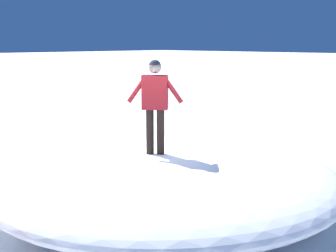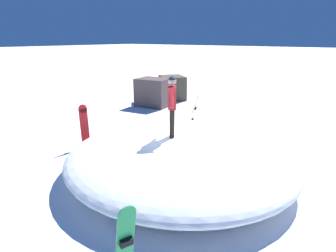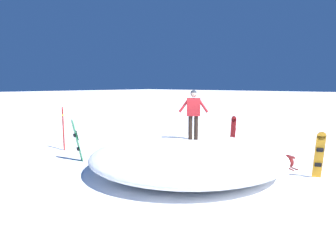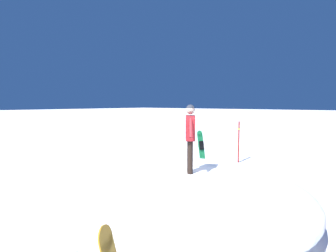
{
  "view_description": "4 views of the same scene",
  "coord_description": "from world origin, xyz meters",
  "px_view_note": "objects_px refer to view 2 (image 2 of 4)",
  "views": [
    {
      "loc": [
        5.82,
        -5.56,
        3.09
      ],
      "look_at": [
        -0.25,
        0.68,
        1.45
      ],
      "focal_mm": 47.92,
      "sensor_mm": 36.0,
      "label": 1
    },
    {
      "loc": [
        6.42,
        4.83,
        3.79
      ],
      "look_at": [
        0.45,
        0.24,
        1.5
      ],
      "focal_mm": 31.35,
      "sensor_mm": 36.0,
      "label": 2
    },
    {
      "loc": [
        -6.04,
        8.43,
        2.98
      ],
      "look_at": [
        0.5,
        0.86,
        1.57
      ],
      "focal_mm": 31.89,
      "sensor_mm": 36.0,
      "label": 3
    },
    {
      "loc": [
        -5.31,
        -3.58,
        2.8
      ],
      "look_at": [
        -0.16,
        0.63,
        2.22
      ],
      "focal_mm": 27.6,
      "sensor_mm": 36.0,
      "label": 4
    }
  ],
  "objects_px": {
    "snowboard_primary_upright": "(194,112)",
    "snowboard_tertiary_upright": "(84,126)",
    "snowboard_secondary_upright": "(125,250)",
    "snowboarder_standing": "(172,101)",
    "backpack_near": "(163,129)"
  },
  "relations": [
    {
      "from": "snowboard_secondary_upright",
      "to": "backpack_near",
      "type": "xyz_separation_m",
      "value": [
        -6.49,
        -4.47,
        -0.63
      ]
    },
    {
      "from": "snowboard_secondary_upright",
      "to": "backpack_near",
      "type": "height_order",
      "value": "snowboard_secondary_upright"
    },
    {
      "from": "snowboard_secondary_upright",
      "to": "snowboard_tertiary_upright",
      "type": "xyz_separation_m",
      "value": [
        -3.6,
        -5.71,
        -0.04
      ]
    },
    {
      "from": "snowboard_primary_upright",
      "to": "backpack_near",
      "type": "xyz_separation_m",
      "value": [
        1.18,
        -0.72,
        -0.57
      ]
    },
    {
      "from": "snowboarder_standing",
      "to": "snowboard_tertiary_upright",
      "type": "xyz_separation_m",
      "value": [
        0.38,
        -3.57,
        -1.28
      ]
    },
    {
      "from": "snowboard_secondary_upright",
      "to": "snowboard_primary_upright",
      "type": "bearing_deg",
      "value": -153.93
    },
    {
      "from": "snowboard_tertiary_upright",
      "to": "backpack_near",
      "type": "height_order",
      "value": "snowboard_tertiary_upright"
    },
    {
      "from": "snowboard_primary_upright",
      "to": "snowboard_tertiary_upright",
      "type": "xyz_separation_m",
      "value": [
        4.07,
        -1.95,
        0.02
      ]
    },
    {
      "from": "snowboard_tertiary_upright",
      "to": "backpack_near",
      "type": "xyz_separation_m",
      "value": [
        -2.89,
        1.23,
        -0.59
      ]
    },
    {
      "from": "snowboard_primary_upright",
      "to": "snowboard_secondary_upright",
      "type": "height_order",
      "value": "snowboard_secondary_upright"
    },
    {
      "from": "snowboard_primary_upright",
      "to": "backpack_near",
      "type": "distance_m",
      "value": 1.5
    },
    {
      "from": "snowboard_primary_upright",
      "to": "snowboard_tertiary_upright",
      "type": "height_order",
      "value": "snowboard_tertiary_upright"
    },
    {
      "from": "snowboard_secondary_upright",
      "to": "snowboard_tertiary_upright",
      "type": "relative_size",
      "value": 1.05
    },
    {
      "from": "snowboard_tertiary_upright",
      "to": "snowboard_secondary_upright",
      "type": "bearing_deg",
      "value": 57.72
    },
    {
      "from": "snowboarder_standing",
      "to": "snowboard_primary_upright",
      "type": "height_order",
      "value": "snowboarder_standing"
    }
  ]
}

